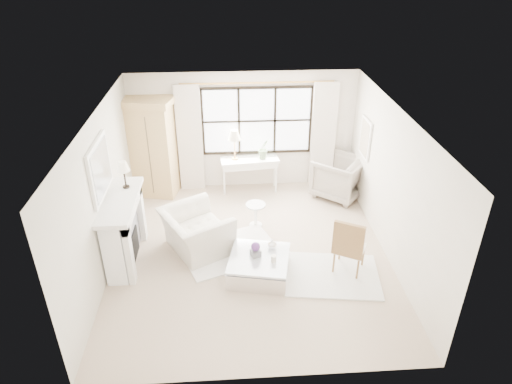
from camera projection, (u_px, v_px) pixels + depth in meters
floor at (251, 254)px, 8.50m from camera, size 5.50×5.50×0.00m
ceiling at (250, 116)px, 7.18m from camera, size 5.50×5.50×0.00m
wall_back at (244, 131)px, 10.24m from camera, size 5.00×0.00×5.00m
wall_front at (263, 301)px, 5.45m from camera, size 5.00×0.00×5.00m
wall_left at (103, 195)px, 7.70m from camera, size 0.00×5.50×5.50m
wall_right at (393, 186)px, 7.99m from camera, size 0.00×5.50×5.50m
window_pane at (257, 121)px, 10.12m from camera, size 2.40×0.02×1.50m
window_frame at (257, 121)px, 10.11m from camera, size 2.50×0.04×1.50m
curtain_rod at (257, 83)px, 9.64m from camera, size 3.30×0.04×0.04m
curtain_left at (190, 139)px, 10.14m from camera, size 0.55×0.10×2.47m
curtain_right at (323, 136)px, 10.31m from camera, size 0.55×0.10×2.47m
fireplace at (122, 229)px, 8.05m from camera, size 0.58×1.66×1.26m
mirror_frame at (100, 169)px, 7.46m from camera, size 0.05×1.15×0.95m
mirror_glass at (102, 169)px, 7.46m from camera, size 0.02×1.00×0.80m
art_frame at (365, 138)px, 9.37m from camera, size 0.04×0.62×0.82m
art_canvas at (365, 138)px, 9.37m from camera, size 0.01×0.52×0.72m
mantel_lamp at (123, 168)px, 7.93m from camera, size 0.22×0.22×0.51m
armoire at (151, 147)px, 10.00m from camera, size 1.24×0.93×2.24m
console_table at (250, 175)px, 10.46m from camera, size 1.34×0.58×0.80m
console_lamp at (234, 136)px, 9.98m from camera, size 0.28×0.28×0.69m
orchid_plant at (264, 149)px, 10.17m from camera, size 0.33×0.31×0.48m
side_table at (256, 212)px, 9.17m from camera, size 0.40×0.40×0.51m
rug_left at (230, 251)px, 8.55m from camera, size 2.04×1.75×0.03m
rug_right at (332, 275)px, 7.93m from camera, size 1.77×1.42×0.03m
club_armchair at (196, 232)px, 8.44m from camera, size 1.53×1.59×0.79m
wingback_chair at (339, 177)px, 10.21m from camera, size 1.42×1.42×0.93m
french_chair at (349, 256)px, 7.92m from camera, size 0.65×0.66×1.08m
coffee_table at (259, 266)px, 7.88m from camera, size 1.18×1.18×0.38m
planter_box at (256, 253)px, 7.79m from camera, size 0.20×0.20×0.12m
planter_flowers at (256, 246)px, 7.73m from camera, size 0.16×0.16×0.16m
pillar_candle at (274, 259)px, 7.65m from camera, size 0.09×0.09×0.12m
coffee_vase at (272, 244)px, 7.98m from camera, size 0.20×0.20×0.17m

